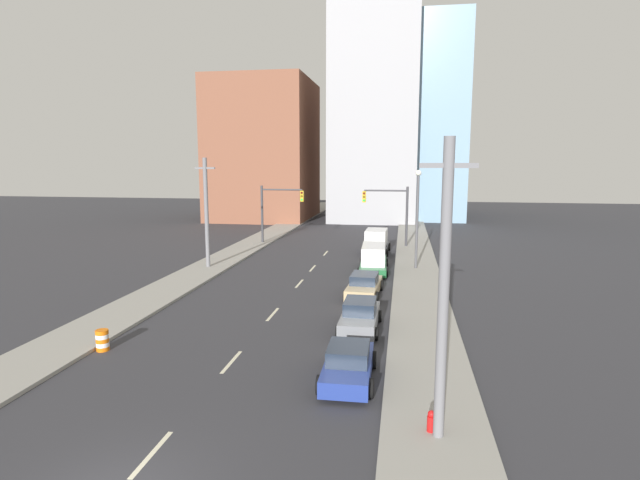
{
  "coord_description": "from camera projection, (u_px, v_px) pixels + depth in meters",
  "views": [
    {
      "loc": [
        6.97,
        -10.27,
        8.31
      ],
      "look_at": [
        0.5,
        28.47,
        2.2
      ],
      "focal_mm": 28.0,
      "sensor_mm": 36.0,
      "label": 1
    }
  ],
  "objects": [
    {
      "name": "lane_stripe_at_9m",
      "position": [
        231.0,
        362.0,
        21.0
      ],
      "size": [
        0.16,
        2.4,
        0.01
      ],
      "primitive_type": "cube",
      "color": "beige",
      "rests_on": "ground"
    },
    {
      "name": "lane_stripe_at_2m",
      "position": [
        152.0,
        454.0,
        14.37
      ],
      "size": [
        0.16,
        2.4,
        0.01
      ],
      "primitive_type": "cube",
      "color": "beige",
      "rests_on": "ground"
    },
    {
      "name": "building_glass_right",
      "position": [
        419.0,
        123.0,
        77.31
      ],
      "size": [
        13.0,
        20.0,
        28.62
      ],
      "color": "#7A9EB7",
      "rests_on": "ground"
    },
    {
      "name": "lane_stripe_at_23m",
      "position": [
        299.0,
        284.0,
        34.59
      ],
      "size": [
        0.16,
        2.4,
        0.01
      ],
      "primitive_type": "cube",
      "color": "beige",
      "rests_on": "ground"
    },
    {
      "name": "building_brick_left",
      "position": [
        264.0,
        151.0,
        73.86
      ],
      "size": [
        14.0,
        16.0,
        20.14
      ],
      "color": "brown",
      "rests_on": "ground"
    },
    {
      "name": "traffic_signal_right",
      "position": [
        394.0,
        208.0,
        48.9
      ],
      "size": [
        4.49,
        0.35,
        6.0
      ],
      "color": "#38383D",
      "rests_on": "ground"
    },
    {
      "name": "sidewalk_right",
      "position": [
        413.0,
        237.0,
        55.77
      ],
      "size": [
        3.4,
        91.7,
        0.16
      ],
      "color": "gray",
      "rests_on": "ground"
    },
    {
      "name": "street_lamp",
      "position": [
        417.0,
        212.0,
        38.29
      ],
      "size": [
        0.44,
        0.44,
        7.76
      ],
      "color": "#4C4C51",
      "rests_on": "ground"
    },
    {
      "name": "lane_stripe_at_28m",
      "position": [
        313.0,
        268.0,
        39.59
      ],
      "size": [
        0.16,
        2.4,
        0.01
      ],
      "primitive_type": "cube",
      "color": "beige",
      "rests_on": "ground"
    },
    {
      "name": "sedan_tan",
      "position": [
        364.0,
        285.0,
        31.47
      ],
      "size": [
        2.3,
        4.86,
        1.39
      ],
      "rotation": [
        0.0,
        0.0,
        -0.06
      ],
      "color": "tan",
      "rests_on": "ground"
    },
    {
      "name": "lane_stripe_at_16m",
      "position": [
        273.0,
        314.0,
        27.59
      ],
      "size": [
        0.16,
        2.4,
        0.01
      ],
      "primitive_type": "cube",
      "color": "beige",
      "rests_on": "ground"
    },
    {
      "name": "building_office_center",
      "position": [
        376.0,
        116.0,
        74.34
      ],
      "size": [
        12.0,
        20.0,
        30.43
      ],
      "color": "#99999E",
      "rests_on": "ground"
    },
    {
      "name": "sidewalk_left",
      "position": [
        272.0,
        234.0,
        58.42
      ],
      "size": [
        3.4,
        91.7,
        0.16
      ],
      "color": "gray",
      "rests_on": "ground"
    },
    {
      "name": "sedan_blue",
      "position": [
        348.0,
        364.0,
        19.12
      ],
      "size": [
        2.09,
        4.27,
        1.4
      ],
      "rotation": [
        0.0,
        0.0,
        0.01
      ],
      "color": "navy",
      "rests_on": "ground"
    },
    {
      "name": "utility_pole_left_mid",
      "position": [
        206.0,
        212.0,
        38.84
      ],
      "size": [
        1.6,
        0.32,
        8.69
      ],
      "color": "slate",
      "rests_on": "ground"
    },
    {
      "name": "utility_pole_right_near",
      "position": [
        444.0,
        291.0,
        14.35
      ],
      "size": [
        1.6,
        0.32,
        9.03
      ],
      "color": "slate",
      "rests_on": "ground"
    },
    {
      "name": "lane_stripe_at_35m",
      "position": [
        326.0,
        253.0,
        46.18
      ],
      "size": [
        0.16,
        2.4,
        0.01
      ],
      "primitive_type": "cube",
      "color": "beige",
      "rests_on": "ground"
    },
    {
      "name": "traffic_barrel",
      "position": [
        102.0,
        340.0,
        22.22
      ],
      "size": [
        0.56,
        0.56,
        0.95
      ],
      "color": "orange",
      "rests_on": "ground"
    },
    {
      "name": "sedan_gray",
      "position": [
        360.0,
        316.0,
        25.0
      ],
      "size": [
        2.05,
        4.5,
        1.52
      ],
      "rotation": [
        0.0,
        0.0,
        -0.01
      ],
      "color": "slate",
      "rests_on": "ground"
    },
    {
      "name": "box_truck_black",
      "position": [
        376.0,
        242.0,
        45.99
      ],
      "size": [
        2.52,
        5.27,
        2.23
      ],
      "rotation": [
        0.0,
        0.0,
        -0.03
      ],
      "color": "black",
      "rests_on": "ground"
    },
    {
      "name": "fire_hydrant",
      "position": [
        431.0,
        423.0,
        15.24
      ],
      "size": [
        0.26,
        0.26,
        0.84
      ],
      "color": "red",
      "rests_on": "ground"
    },
    {
      "name": "traffic_signal_left",
      "position": [
        274.0,
        206.0,
        50.86
      ],
      "size": [
        4.49,
        0.35,
        6.0
      ],
      "color": "#38383D",
      "rests_on": "ground"
    },
    {
      "name": "box_truck_green",
      "position": [
        373.0,
        259.0,
        38.29
      ],
      "size": [
        2.42,
        6.24,
        2.07
      ],
      "rotation": [
        0.0,
        0.0,
        0.04
      ],
      "color": "#1E6033",
      "rests_on": "ground"
    }
  ]
}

